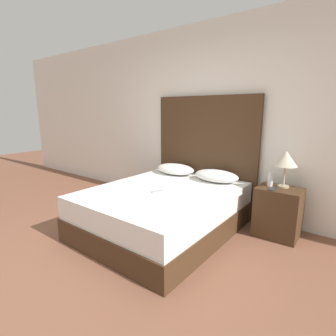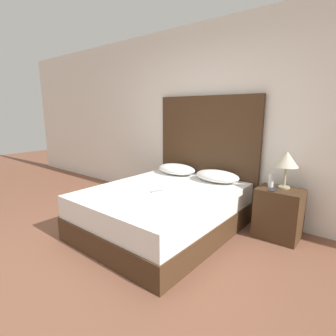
# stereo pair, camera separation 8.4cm
# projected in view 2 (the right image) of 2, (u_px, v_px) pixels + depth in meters

# --- Properties ---
(ground_plane) EXTENTS (16.00, 16.00, 0.00)m
(ground_plane) POSITION_uv_depth(u_px,v_px,m) (80.00, 275.00, 2.41)
(ground_plane) COLOR brown
(wall_back) EXTENTS (10.00, 0.06, 2.70)m
(wall_back) POSITION_uv_depth(u_px,v_px,m) (210.00, 120.00, 3.85)
(wall_back) COLOR white
(wall_back) RESTS_ON ground_plane
(bed) EXTENTS (1.56, 1.94, 0.54)m
(bed) POSITION_uv_depth(u_px,v_px,m) (163.00, 210.00, 3.28)
(bed) COLOR #422B19
(bed) RESTS_ON ground_plane
(headboard) EXTENTS (1.64, 0.05, 1.69)m
(headboard) POSITION_uv_depth(u_px,v_px,m) (206.00, 154.00, 3.91)
(headboard) COLOR #422B19
(headboard) RESTS_ON ground_plane
(pillow_left) EXTENTS (0.62, 0.38, 0.15)m
(pillow_left) POSITION_uv_depth(u_px,v_px,m) (177.00, 169.00, 3.97)
(pillow_left) COLOR white
(pillow_left) RESTS_ON bed
(pillow_right) EXTENTS (0.62, 0.38, 0.15)m
(pillow_right) POSITION_uv_depth(u_px,v_px,m) (217.00, 176.00, 3.55)
(pillow_right) COLOR white
(pillow_right) RESTS_ON bed
(phone_on_bed) EXTENTS (0.11, 0.16, 0.01)m
(phone_on_bed) POSITION_uv_depth(u_px,v_px,m) (157.00, 191.00, 3.12)
(phone_on_bed) COLOR #B7B7BC
(phone_on_bed) RESTS_ON bed
(nightstand) EXTENTS (0.49, 0.38, 0.60)m
(nightstand) POSITION_uv_depth(u_px,v_px,m) (278.00, 213.00, 3.08)
(nightstand) COLOR #422B19
(nightstand) RESTS_ON ground_plane
(table_lamp) EXTENTS (0.26, 0.26, 0.43)m
(table_lamp) POSITION_uv_depth(u_px,v_px,m) (287.00, 160.00, 2.99)
(table_lamp) COLOR tan
(table_lamp) RESTS_ON nightstand
(phone_on_nightstand) EXTENTS (0.07, 0.15, 0.01)m
(phone_on_nightstand) POSITION_uv_depth(u_px,v_px,m) (273.00, 190.00, 2.98)
(phone_on_nightstand) COLOR #232328
(phone_on_nightstand) RESTS_ON nightstand
(toiletry_bottle) EXTENTS (0.06, 0.06, 0.16)m
(toiletry_bottle) POSITION_uv_depth(u_px,v_px,m) (271.00, 180.00, 3.09)
(toiletry_bottle) COLOR silver
(toiletry_bottle) RESTS_ON nightstand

